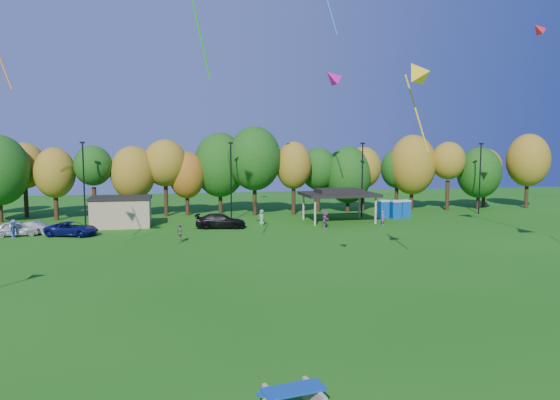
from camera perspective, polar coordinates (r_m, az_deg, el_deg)
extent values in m
plane|color=#19600F|center=(19.52, 2.07, -18.90)|extent=(160.00, 160.00, 0.00)
cylinder|color=black|center=(64.73, -29.33, -0.69)|extent=(0.50, 0.50, 3.56)
cylinder|color=black|center=(68.13, -27.02, -0.20)|extent=(0.50, 0.50, 3.79)
ellipsoid|color=olive|center=(67.87, -27.18, 3.52)|extent=(4.94, 4.94, 5.58)
cylinder|color=black|center=(64.05, -24.21, -0.62)|extent=(0.50, 0.50, 3.34)
ellipsoid|color=olive|center=(63.77, -24.35, 2.86)|extent=(4.61, 4.61, 5.88)
cylinder|color=black|center=(63.08, -20.44, -0.35)|extent=(0.50, 0.50, 3.82)
ellipsoid|color=#144C0F|center=(62.80, -20.58, 3.69)|extent=(4.43, 4.43, 4.73)
cylinder|color=black|center=(63.25, -16.38, -0.46)|extent=(0.50, 0.50, 3.25)
ellipsoid|color=olive|center=(62.97, -16.47, 2.97)|extent=(5.33, 5.33, 6.53)
cylinder|color=black|center=(63.60, -12.89, -0.02)|extent=(0.50, 0.50, 3.96)
ellipsoid|color=olive|center=(63.32, -12.98, 4.15)|extent=(5.31, 5.31, 5.82)
cylinder|color=black|center=(63.92, -10.54, -0.36)|extent=(0.50, 0.50, 3.05)
ellipsoid|color=#995914|center=(63.65, -10.60, 2.82)|extent=(4.54, 4.54, 5.87)
cylinder|color=black|center=(65.30, -6.83, 0.14)|extent=(0.50, 0.50, 3.77)
ellipsoid|color=#144C0F|center=(65.03, -6.87, 4.00)|extent=(6.69, 6.69, 8.35)
cylinder|color=black|center=(62.81, -2.91, 0.19)|extent=(0.50, 0.50, 4.28)
ellipsoid|color=#144C0F|center=(62.53, -2.94, 4.75)|extent=(6.64, 6.64, 8.01)
cylinder|color=black|center=(63.48, 1.56, 0.02)|extent=(0.50, 0.50, 3.76)
ellipsoid|color=olive|center=(63.20, 1.57, 3.98)|extent=(4.49, 4.49, 6.02)
cylinder|color=black|center=(66.45, 4.39, 0.11)|extent=(0.50, 0.50, 3.43)
ellipsoid|color=#144C0F|center=(66.18, 4.42, 3.57)|extent=(4.77, 4.77, 5.63)
cylinder|color=black|center=(66.84, 7.75, -0.10)|extent=(0.50, 0.50, 2.95)
ellipsoid|color=#144C0F|center=(66.59, 7.79, 2.86)|extent=(6.14, 6.14, 7.54)
cylinder|color=black|center=(68.04, 9.42, 0.22)|extent=(0.50, 0.50, 3.52)
ellipsoid|color=olive|center=(67.78, 9.48, 3.68)|extent=(4.78, 4.78, 5.53)
cylinder|color=black|center=(71.79, 13.16, 0.37)|extent=(0.50, 0.50, 3.39)
ellipsoid|color=#144C0F|center=(71.55, 13.23, 3.53)|extent=(4.54, 4.54, 5.46)
cylinder|color=black|center=(71.35, 14.80, 0.44)|extent=(0.50, 0.50, 3.72)
ellipsoid|color=olive|center=(71.10, 14.88, 3.92)|extent=(6.32, 6.32, 8.24)
cylinder|color=black|center=(71.67, 18.57, 0.49)|extent=(0.50, 0.50, 4.06)
ellipsoid|color=olive|center=(71.42, 18.69, 4.28)|extent=(4.50, 4.50, 5.13)
cylinder|color=black|center=(74.86, 21.70, 0.20)|extent=(0.50, 0.50, 3.05)
ellipsoid|color=#144C0F|center=(74.63, 21.80, 2.93)|extent=(5.97, 5.97, 7.05)
cylinder|color=black|center=(77.18, 22.26, 0.52)|extent=(0.50, 0.50, 3.55)
ellipsoid|color=olive|center=(76.95, 22.38, 3.60)|extent=(4.60, 4.60, 4.99)
cylinder|color=black|center=(78.94, 26.34, 0.65)|extent=(0.50, 0.50, 4.07)
ellipsoid|color=olive|center=(78.72, 26.49, 4.09)|extent=(5.83, 5.83, 7.42)
cylinder|color=black|center=(58.15, -21.49, 1.70)|extent=(0.16, 0.16, 9.00)
cube|color=black|center=(58.04, -21.65, 6.13)|extent=(0.50, 0.25, 0.18)
cylinder|color=black|center=(57.68, -5.61, 2.04)|extent=(0.16, 0.16, 9.00)
cube|color=black|center=(57.57, -5.66, 6.51)|extent=(0.50, 0.25, 0.18)
cylinder|color=black|center=(61.52, 9.38, 2.21)|extent=(0.16, 0.16, 9.00)
cube|color=black|center=(61.42, 9.44, 6.41)|extent=(0.50, 0.25, 0.18)
cylinder|color=black|center=(68.96, 21.87, 2.24)|extent=(0.16, 0.16, 9.00)
cube|color=black|center=(68.87, 22.01, 5.98)|extent=(0.50, 0.25, 0.18)
cube|color=tan|center=(55.90, -17.67, -1.41)|extent=(6.00, 4.00, 3.00)
cube|color=black|center=(55.74, -17.72, 0.25)|extent=(6.30, 4.30, 0.25)
cylinder|color=tan|center=(54.21, 4.04, -1.37)|extent=(0.24, 0.24, 3.00)
cylinder|color=tan|center=(56.52, 10.88, -1.17)|extent=(0.24, 0.24, 3.00)
cylinder|color=tan|center=(58.99, 2.70, -0.79)|extent=(0.24, 0.24, 3.00)
cylinder|color=tan|center=(61.13, 9.06, -0.63)|extent=(0.24, 0.24, 3.00)
cube|color=black|center=(57.44, 6.72, 0.66)|extent=(8.20, 6.20, 0.35)
cube|color=black|center=(57.41, 6.72, 1.06)|extent=(5.00, 3.50, 0.45)
cube|color=#0C47A2|center=(61.57, 11.74, -1.10)|extent=(1.10, 1.10, 2.00)
cube|color=silver|center=(61.45, 11.76, -0.09)|extent=(1.15, 1.15, 0.18)
cube|color=#0C47A2|center=(61.56, 13.07, -1.13)|extent=(1.10, 1.10, 2.00)
cube|color=silver|center=(61.44, 13.09, -0.12)|extent=(1.15, 1.15, 0.18)
cube|color=#0C47A2|center=(62.35, 14.05, -1.07)|extent=(1.10, 1.10, 2.00)
cube|color=silver|center=(62.23, 14.08, -0.07)|extent=(1.15, 1.15, 0.18)
cube|color=tan|center=(16.82, 3.96, -21.68)|extent=(0.38, 1.57, 0.78)
cube|color=#1243A0|center=(16.38, 1.59, -20.82)|extent=(2.05, 1.11, 0.06)
cube|color=#1243A0|center=(17.08, 0.65, -20.90)|extent=(1.96, 0.58, 0.05)
imported|color=silver|center=(53.86, -27.90, -2.89)|extent=(4.42, 2.11, 1.46)
imported|color=#929297|center=(54.06, -26.06, -2.88)|extent=(4.02, 2.26, 1.26)
imported|color=#0E1256|center=(51.64, -22.68, -3.07)|extent=(5.30, 3.59, 1.35)
imported|color=black|center=(52.78, -6.79, -2.39)|extent=(5.52, 2.98, 1.52)
imported|color=#415990|center=(52.53, -28.15, -2.93)|extent=(1.00, 1.29, 1.77)
imported|color=#A44EA7|center=(55.71, 11.68, -2.03)|extent=(0.57, 0.67, 1.55)
imported|color=#739D6B|center=(54.43, -2.11, -2.00)|extent=(0.79, 0.98, 1.73)
imported|color=#AC4797|center=(52.77, 5.15, -2.19)|extent=(0.75, 1.78, 1.86)
imported|color=#647E4D|center=(45.22, -11.37, -3.73)|extent=(0.76, 1.05, 1.65)
cone|color=yellow|center=(30.37, 15.30, 14.03)|extent=(2.06, 2.22, 1.76)
cylinder|color=yellow|center=(31.61, 15.34, 9.58)|extent=(1.00, 1.61, 4.73)
cone|color=#EC0D96|center=(26.75, 5.96, 13.81)|extent=(1.19, 0.94, 1.13)
cone|color=red|center=(54.00, 27.41, 17.00)|extent=(1.65, 1.31, 1.52)
cylinder|color=#2885FF|center=(47.53, 5.53, 21.43)|extent=(1.27, 1.84, 5.67)
cylinder|color=#22DB1D|center=(32.19, -9.41, 19.45)|extent=(1.69, 1.96, 6.61)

